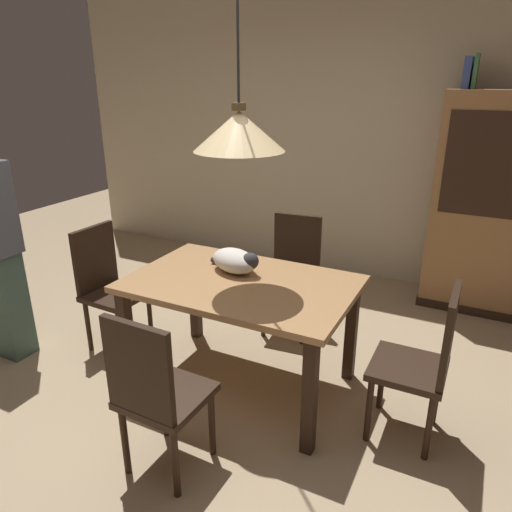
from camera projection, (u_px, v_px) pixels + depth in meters
name	position (u px, v px, depth m)	size (l,w,h in m)	color
ground	(216.00, 414.00, 2.94)	(10.00, 10.00, 0.00)	tan
back_wall	(353.00, 130.00, 4.64)	(6.40, 0.10, 2.90)	beige
dining_table	(241.00, 296.00, 3.01)	(1.40, 0.90, 0.75)	#A87A4C
chair_right_side	(425.00, 359.00, 2.58)	(0.40, 0.40, 0.93)	black
chair_left_side	(108.00, 283.00, 3.54)	(0.42, 0.42, 0.93)	black
chair_far_back	(293.00, 269.00, 3.80)	(0.44, 0.44, 0.93)	black
chair_near_front	(155.00, 391.00, 2.33)	(0.41, 0.41, 0.93)	black
cat_sleeping	(236.00, 261.00, 3.09)	(0.41, 0.32, 0.16)	silver
pendant_lamp	(239.00, 131.00, 2.65)	(0.52, 0.52, 1.30)	beige
hutch_bookcase	(502.00, 212.00, 3.97)	(1.12, 0.45, 1.85)	olive
book_blue_wide	(468.00, 73.00, 3.76)	(0.06, 0.24, 0.24)	#384C93
book_green_slim	(476.00, 71.00, 3.74)	(0.03, 0.20, 0.26)	#427A4C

